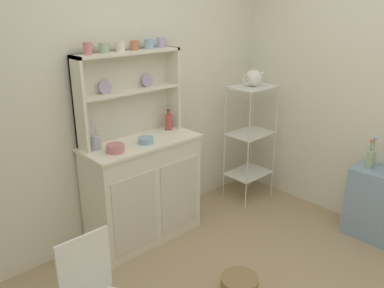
{
  "coord_description": "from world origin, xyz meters",
  "views": [
    {
      "loc": [
        -1.83,
        -1.18,
        2.0
      ],
      "look_at": [
        0.29,
        1.12,
        0.87
      ],
      "focal_mm": 36.65,
      "sensor_mm": 36.0,
      "label": 1
    }
  ],
  "objects": [
    {
      "name": "cup_sky_4",
      "position": [
        0.15,
        1.49,
        1.68
      ],
      "size": [
        0.09,
        0.07,
        0.08
      ],
      "color": "#8EB2D1",
      "rests_on": "hutch_shelf_unit"
    },
    {
      "name": "hutch_shelf_unit",
      "position": [
        -0.06,
        1.53,
        1.34
      ],
      "size": [
        0.94,
        0.18,
        0.73
      ],
      "color": "silver",
      "rests_on": "hutch_cabinet"
    },
    {
      "name": "bowl_mixing_large",
      "position": [
        -0.36,
        1.29,
        0.95
      ],
      "size": [
        0.14,
        0.14,
        0.06
      ],
      "primitive_type": "cylinder",
      "color": "#D17A84",
      "rests_on": "hutch_cabinet"
    },
    {
      "name": "flower_vase",
      "position": [
        1.44,
        0.09,
        0.75
      ],
      "size": [
        0.07,
        0.07,
        0.29
      ],
      "color": "#9EB78E",
      "rests_on": "side_shelf_blue"
    },
    {
      "name": "hutch_cabinet",
      "position": [
        -0.06,
        1.37,
        0.47
      ],
      "size": [
        1.01,
        0.45,
        0.92
      ],
      "color": "silver",
      "rests_on": "ground"
    },
    {
      "name": "side_shelf_blue",
      "position": [
        1.44,
        -0.04,
        0.32
      ],
      "size": [
        0.28,
        0.48,
        0.64
      ],
      "primitive_type": "cube",
      "color": "#849EBC",
      "rests_on": "ground"
    },
    {
      "name": "cup_cream_2",
      "position": [
        -0.13,
        1.49,
        1.68
      ],
      "size": [
        0.09,
        0.07,
        0.08
      ],
      "color": "silver",
      "rests_on": "hutch_shelf_unit"
    },
    {
      "name": "cup_rose_0",
      "position": [
        -0.41,
        1.49,
        1.69
      ],
      "size": [
        0.08,
        0.06,
        0.09
      ],
      "color": "#D17A84",
      "rests_on": "hutch_shelf_unit"
    },
    {
      "name": "utensil_jar",
      "position": [
        -0.44,
        1.45,
        0.97
      ],
      "size": [
        0.08,
        0.08,
        0.25
      ],
      "color": "#B2B7C6",
      "rests_on": "hutch_cabinet"
    },
    {
      "name": "floor_basket",
      "position": [
        -0.03,
        0.27,
        0.08
      ],
      "size": [
        0.27,
        0.27,
        0.16
      ],
      "primitive_type": "cylinder",
      "color": "#93754C",
      "rests_on": "ground"
    },
    {
      "name": "jam_bottle",
      "position": [
        0.31,
        1.45,
        0.99
      ],
      "size": [
        0.06,
        0.06,
        0.19
      ],
      "color": "#B74C47",
      "rests_on": "hutch_cabinet"
    },
    {
      "name": "bowl_floral_medium",
      "position": [
        -0.06,
        1.29,
        0.94
      ],
      "size": [
        0.13,
        0.13,
        0.05
      ],
      "primitive_type": "cylinder",
      "color": "#8EB2D1",
      "rests_on": "hutch_cabinet"
    },
    {
      "name": "cup_terracotta_3",
      "position": [
        0.0,
        1.49,
        1.68
      ],
      "size": [
        0.08,
        0.07,
        0.08
      ],
      "color": "#C67556",
      "rests_on": "hutch_shelf_unit"
    },
    {
      "name": "cup_sage_1",
      "position": [
        -0.28,
        1.49,
        1.68
      ],
      "size": [
        0.09,
        0.07,
        0.08
      ],
      "color": "#9EB78E",
      "rests_on": "hutch_shelf_unit"
    },
    {
      "name": "wall_back",
      "position": [
        0.0,
        1.62,
        1.25
      ],
      "size": [
        3.84,
        0.05,
        2.5
      ],
      "primitive_type": "cube",
      "color": "silver",
      "rests_on": "ground"
    },
    {
      "name": "porcelain_teapot",
      "position": [
        1.22,
        1.24,
        1.3
      ],
      "size": [
        0.26,
        0.17,
        0.19
      ],
      "color": "white",
      "rests_on": "bakers_rack"
    },
    {
      "name": "bakers_rack",
      "position": [
        1.22,
        1.24,
        0.75
      ],
      "size": [
        0.46,
        0.33,
        1.22
      ],
      "color": "silver",
      "rests_on": "ground"
    },
    {
      "name": "cup_lilac_5",
      "position": [
        0.27,
        1.49,
        1.69
      ],
      "size": [
        0.08,
        0.06,
        0.09
      ],
      "color": "#B79ECC",
      "rests_on": "hutch_shelf_unit"
    }
  ]
}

